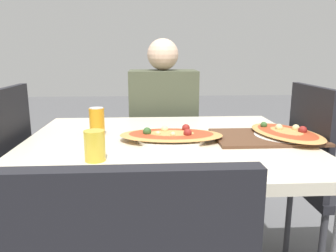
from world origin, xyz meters
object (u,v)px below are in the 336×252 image
at_px(chair_side_right, 328,175).
at_px(pizza_second, 286,133).
at_px(soda_can, 97,122).
at_px(drink_glass, 95,146).
at_px(chair_far_seated, 162,136).
at_px(pizza_main, 171,136).
at_px(dining_table, 165,154).
at_px(person_seated, 163,115).

distance_m(chair_side_right, pizza_second, 0.34).
relative_size(soda_can, drink_glass, 1.19).
bearing_deg(chair_far_seated, drink_glass, 75.89).
bearing_deg(pizza_main, dining_table, 144.50).
bearing_deg(person_seated, pizza_main, 90.04).
bearing_deg(pizza_main, chair_far_seated, 90.03).
distance_m(dining_table, soda_can, 0.34).
bearing_deg(chair_far_seated, chair_side_right, 134.25).
distance_m(chair_side_right, drink_glass, 1.11).
bearing_deg(drink_glass, chair_far_seated, 75.89).
xyz_separation_m(chair_side_right, soda_can, (-1.07, 0.03, 0.26)).
bearing_deg(dining_table, pizza_main, -35.50).
height_order(dining_table, soda_can, soda_can).
distance_m(chair_side_right, soda_can, 1.10).
height_order(chair_side_right, pizza_second, chair_side_right).
height_order(pizza_main, drink_glass, drink_glass).
bearing_deg(drink_glass, pizza_second, 18.31).
bearing_deg(chair_far_seated, person_seated, 90.00).
relative_size(chair_far_seated, person_seated, 0.80).
height_order(dining_table, chair_far_seated, chair_far_seated).
bearing_deg(soda_can, dining_table, -17.14).
height_order(soda_can, drink_glass, soda_can).
height_order(pizza_main, soda_can, soda_can).
distance_m(drink_glass, pizza_second, 0.81).
distance_m(dining_table, chair_far_seated, 0.85).
distance_m(chair_far_seated, soda_can, 0.85).
bearing_deg(pizza_main, chair_side_right, 6.29).
height_order(dining_table, person_seated, person_seated).
xyz_separation_m(person_seated, soda_can, (-0.32, -0.62, 0.09)).
xyz_separation_m(chair_far_seated, pizza_main, (0.00, -0.85, 0.22)).
xyz_separation_m(chair_side_right, pizza_main, (-0.75, -0.08, 0.22)).
relative_size(dining_table, drink_glass, 11.20).
bearing_deg(pizza_main, soda_can, 161.23).
height_order(pizza_main, pizza_second, same).
relative_size(pizza_main, drink_glass, 4.23).
distance_m(chair_far_seated, chair_side_right, 1.07).
relative_size(chair_far_seated, chair_side_right, 1.00).
distance_m(dining_table, pizza_second, 0.53).
bearing_deg(drink_glass, chair_side_right, 17.69).
relative_size(chair_side_right, pizza_second, 2.14).
xyz_separation_m(dining_table, person_seated, (0.02, 0.72, 0.04)).
xyz_separation_m(chair_far_seated, chair_side_right, (0.75, -0.77, 0.00)).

